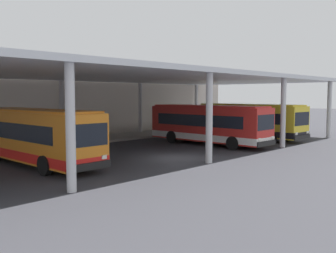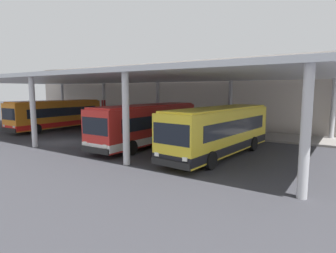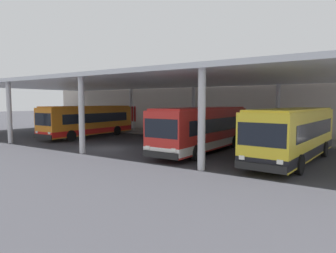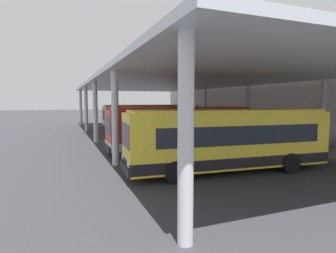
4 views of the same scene
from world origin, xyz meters
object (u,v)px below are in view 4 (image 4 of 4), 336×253
at_px(bus_nearest_bay, 148,117).
at_px(trash_bin, 197,123).
at_px(bench_waiting, 190,122).
at_px(bus_second_bay, 181,128).
at_px(banner_sign, 197,114).
at_px(bus_middle_bay, 228,139).

distance_m(bus_nearest_bay, trash_bin, 7.21).
bearing_deg(bench_waiting, bus_nearest_bay, -65.98).
height_order(bus_second_bay, banner_sign, banner_sign).
bearing_deg(trash_bin, bench_waiting, 174.80).
height_order(bus_nearest_bay, bus_second_bay, same).
xyz_separation_m(bus_second_bay, bus_middle_bay, (6.05, -0.12, 0.00)).
distance_m(bus_nearest_bay, bench_waiting, 8.10).
distance_m(bus_nearest_bay, bus_middle_bay, 20.07).
height_order(bus_nearest_bay, banner_sign, banner_sign).
bearing_deg(bus_second_bay, trash_bin, 148.68).
bearing_deg(bus_middle_bay, bus_second_bay, 178.85).
relative_size(bus_second_bay, trash_bin, 10.77).
bearing_deg(bench_waiting, trash_bin, -5.20).
distance_m(bus_nearest_bay, bus_second_bay, 14.04).
xyz_separation_m(bus_middle_bay, bench_waiting, (-23.25, 9.25, -0.99)).
relative_size(bus_second_bay, bench_waiting, 5.86).
relative_size(bus_nearest_bay, trash_bin, 10.77).
bearing_deg(bus_second_bay, bus_nearest_bay, 172.69).
distance_m(bus_second_bay, bench_waiting, 19.50).
bearing_deg(bus_middle_bay, trash_bin, 156.43).
distance_m(trash_bin, banner_sign, 1.91).
height_order(bus_nearest_bay, trash_bin, bus_nearest_bay).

